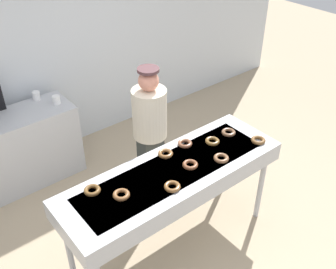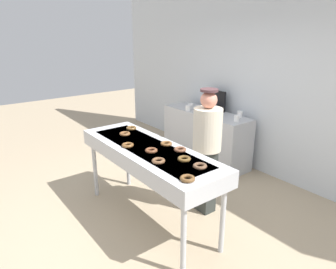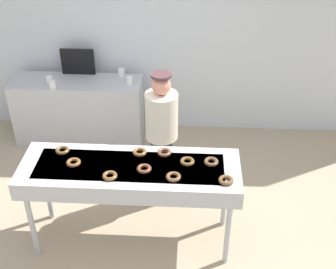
{
  "view_description": "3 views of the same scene",
  "coord_description": "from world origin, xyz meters",
  "px_view_note": "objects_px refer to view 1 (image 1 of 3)",
  "views": [
    {
      "loc": [
        -1.71,
        -2.07,
        3.2
      ],
      "look_at": [
        0.13,
        0.24,
        1.17
      ],
      "focal_mm": 42.16,
      "sensor_mm": 36.0,
      "label": 1
    },
    {
      "loc": [
        2.79,
        -1.85,
        2.27
      ],
      "look_at": [
        0.17,
        0.16,
        1.14
      ],
      "focal_mm": 32.84,
      "sensor_mm": 36.0,
      "label": 2
    },
    {
      "loc": [
        0.56,
        -3.38,
        3.61
      ],
      "look_at": [
        0.35,
        0.26,
        1.18
      ],
      "focal_mm": 47.99,
      "sensor_mm": 36.0,
      "label": 3
    }
  ],
  "objects_px": {
    "chocolate_donut_1": "(229,132)",
    "chocolate_donut_5": "(258,140)",
    "chocolate_donut_4": "(190,165)",
    "paper_cup_1": "(36,96)",
    "chocolate_donut_2": "(165,154)",
    "chocolate_donut_8": "(185,144)",
    "prep_counter": "(3,157)",
    "chocolate_donut_9": "(121,195)",
    "fryer_conveyor": "(173,178)",
    "chocolate_donut_7": "(92,190)",
    "paper_cup_3": "(56,100)",
    "chocolate_donut_6": "(172,187)",
    "chocolate_donut_3": "(212,141)",
    "chocolate_donut_0": "(221,158)",
    "worker_baker": "(150,130)"
  },
  "relations": [
    {
      "from": "fryer_conveyor",
      "to": "paper_cup_3",
      "type": "relative_size",
      "value": 21.4
    },
    {
      "from": "fryer_conveyor",
      "to": "chocolate_donut_6",
      "type": "xyz_separation_m",
      "value": [
        -0.16,
        -0.18,
        0.12
      ]
    },
    {
      "from": "chocolate_donut_7",
      "to": "chocolate_donut_3",
      "type": "bearing_deg",
      "value": -5.17
    },
    {
      "from": "prep_counter",
      "to": "paper_cup_3",
      "type": "height_order",
      "value": "paper_cup_3"
    },
    {
      "from": "fryer_conveyor",
      "to": "worker_baker",
      "type": "distance_m",
      "value": 0.75
    },
    {
      "from": "chocolate_donut_2",
      "to": "chocolate_donut_9",
      "type": "height_order",
      "value": "same"
    },
    {
      "from": "chocolate_donut_1",
      "to": "fryer_conveyor",
      "type": "bearing_deg",
      "value": -173.6
    },
    {
      "from": "fryer_conveyor",
      "to": "chocolate_donut_8",
      "type": "xyz_separation_m",
      "value": [
        0.32,
        0.22,
        0.12
      ]
    },
    {
      "from": "chocolate_donut_3",
      "to": "prep_counter",
      "type": "bearing_deg",
      "value": 130.11
    },
    {
      "from": "chocolate_donut_2",
      "to": "chocolate_donut_3",
      "type": "xyz_separation_m",
      "value": [
        0.48,
        -0.13,
        0.0
      ]
    },
    {
      "from": "chocolate_donut_0",
      "to": "chocolate_donut_3",
      "type": "bearing_deg",
      "value": 63.12
    },
    {
      "from": "chocolate_donut_1",
      "to": "chocolate_donut_5",
      "type": "xyz_separation_m",
      "value": [
        0.13,
        -0.27,
        0.0
      ]
    },
    {
      "from": "chocolate_donut_1",
      "to": "worker_baker",
      "type": "bearing_deg",
      "value": 130.53
    },
    {
      "from": "chocolate_donut_1",
      "to": "chocolate_donut_6",
      "type": "distance_m",
      "value": 0.98
    },
    {
      "from": "chocolate_donut_2",
      "to": "chocolate_donut_8",
      "type": "relative_size",
      "value": 1.0
    },
    {
      "from": "chocolate_donut_1",
      "to": "worker_baker",
      "type": "relative_size",
      "value": 0.09
    },
    {
      "from": "fryer_conveyor",
      "to": "chocolate_donut_5",
      "type": "bearing_deg",
      "value": -11.5
    },
    {
      "from": "chocolate_donut_3",
      "to": "paper_cup_3",
      "type": "xyz_separation_m",
      "value": [
        -0.79,
        1.76,
        -0.04
      ]
    },
    {
      "from": "chocolate_donut_4",
      "to": "chocolate_donut_9",
      "type": "relative_size",
      "value": 1.0
    },
    {
      "from": "chocolate_donut_7",
      "to": "chocolate_donut_9",
      "type": "xyz_separation_m",
      "value": [
        0.16,
        -0.19,
        0.0
      ]
    },
    {
      "from": "fryer_conveyor",
      "to": "chocolate_donut_0",
      "type": "relative_size",
      "value": 15.2
    },
    {
      "from": "prep_counter",
      "to": "chocolate_donut_6",
      "type": "bearing_deg",
      "value": -68.65
    },
    {
      "from": "chocolate_donut_4",
      "to": "chocolate_donut_7",
      "type": "distance_m",
      "value": 0.88
    },
    {
      "from": "fryer_conveyor",
      "to": "prep_counter",
      "type": "distance_m",
      "value": 2.16
    },
    {
      "from": "chocolate_donut_1",
      "to": "paper_cup_3",
      "type": "xyz_separation_m",
      "value": [
        -1.02,
        1.75,
        -0.04
      ]
    },
    {
      "from": "chocolate_donut_2",
      "to": "paper_cup_1",
      "type": "distance_m",
      "value": 1.92
    },
    {
      "from": "chocolate_donut_7",
      "to": "chocolate_donut_8",
      "type": "bearing_deg",
      "value": 1.27
    },
    {
      "from": "chocolate_donut_5",
      "to": "chocolate_donut_9",
      "type": "xyz_separation_m",
      "value": [
        -1.45,
        0.18,
        0.0
      ]
    },
    {
      "from": "chocolate_donut_6",
      "to": "chocolate_donut_7",
      "type": "height_order",
      "value": "same"
    },
    {
      "from": "chocolate_donut_3",
      "to": "chocolate_donut_7",
      "type": "distance_m",
      "value": 1.26
    },
    {
      "from": "fryer_conveyor",
      "to": "chocolate_donut_5",
      "type": "height_order",
      "value": "chocolate_donut_5"
    },
    {
      "from": "chocolate_donut_0",
      "to": "chocolate_donut_8",
      "type": "height_order",
      "value": "same"
    },
    {
      "from": "chocolate_donut_2",
      "to": "paper_cup_1",
      "type": "xyz_separation_m",
      "value": [
        -0.45,
        1.87,
        -0.04
      ]
    },
    {
      "from": "chocolate_donut_8",
      "to": "paper_cup_3",
      "type": "distance_m",
      "value": 1.72
    },
    {
      "from": "chocolate_donut_7",
      "to": "chocolate_donut_8",
      "type": "xyz_separation_m",
      "value": [
        1.02,
        0.02,
        0.0
      ]
    },
    {
      "from": "chocolate_donut_1",
      "to": "prep_counter",
      "type": "distance_m",
      "value": 2.56
    },
    {
      "from": "chocolate_donut_5",
      "to": "paper_cup_3",
      "type": "xyz_separation_m",
      "value": [
        -1.15,
        2.02,
        -0.04
      ]
    },
    {
      "from": "fryer_conveyor",
      "to": "chocolate_donut_4",
      "type": "height_order",
      "value": "chocolate_donut_4"
    },
    {
      "from": "chocolate_donut_4",
      "to": "paper_cup_1",
      "type": "xyz_separation_m",
      "value": [
        -0.53,
        2.13,
        -0.04
      ]
    },
    {
      "from": "chocolate_donut_3",
      "to": "chocolate_donut_9",
      "type": "height_order",
      "value": "same"
    },
    {
      "from": "chocolate_donut_6",
      "to": "paper_cup_3",
      "type": "relative_size",
      "value": 1.41
    },
    {
      "from": "chocolate_donut_3",
      "to": "chocolate_donut_1",
      "type": "bearing_deg",
      "value": 2.05
    },
    {
      "from": "prep_counter",
      "to": "chocolate_donut_9",
      "type": "bearing_deg",
      "value": -77.32
    },
    {
      "from": "chocolate_donut_7",
      "to": "chocolate_donut_1",
      "type": "bearing_deg",
      "value": -4.05
    },
    {
      "from": "paper_cup_1",
      "to": "chocolate_donut_5",
      "type": "bearing_deg",
      "value": -60.31
    },
    {
      "from": "chocolate_donut_3",
      "to": "paper_cup_3",
      "type": "distance_m",
      "value": 1.93
    },
    {
      "from": "chocolate_donut_7",
      "to": "paper_cup_1",
      "type": "relative_size",
      "value": 1.41
    },
    {
      "from": "paper_cup_1",
      "to": "chocolate_donut_7",
      "type": "bearing_deg",
      "value": -99.66
    },
    {
      "from": "chocolate_donut_5",
      "to": "chocolate_donut_6",
      "type": "xyz_separation_m",
      "value": [
        -1.07,
        0.0,
        0.0
      ]
    },
    {
      "from": "chocolate_donut_9",
      "to": "fryer_conveyor",
      "type": "bearing_deg",
      "value": 0.16
    }
  ]
}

